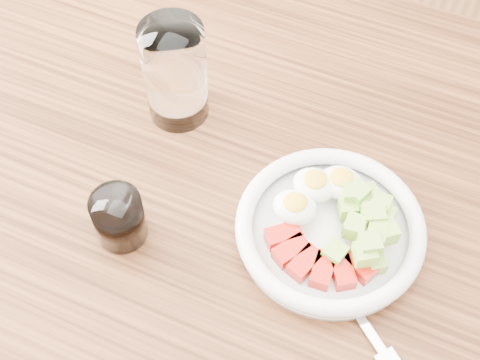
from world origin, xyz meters
The scene contains 5 objects.
dining_table centered at (0.00, 0.00, 0.67)m, with size 1.50×0.90×0.77m.
bowl centered at (0.12, 0.00, 0.79)m, with size 0.23×0.23×0.06m.
fork centered at (0.16, -0.07, 0.77)m, with size 0.18×0.15×0.01m.
water_glass centered at (-0.14, 0.10, 0.84)m, with size 0.08×0.08×0.15m, color white.
coffee_glass centered at (-0.12, -0.10, 0.80)m, with size 0.06×0.06×0.07m.
Camera 1 is at (0.18, -0.41, 1.50)m, focal length 50.00 mm.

